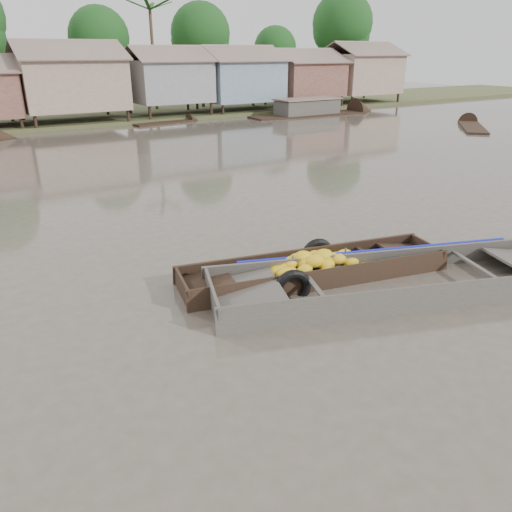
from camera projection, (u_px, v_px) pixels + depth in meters
ground at (314, 305)px, 9.98m from camera, size 120.00×120.00×0.00m
riverbank at (70, 75)px, 35.24m from camera, size 120.00×12.47×10.22m
banana_boat at (311, 269)px, 11.12m from camera, size 6.31×2.72×0.87m
viewer_boat at (397, 286)px, 10.61m from camera, size 8.33×4.66×0.65m
distant_boats at (259, 118)px, 35.64m from camera, size 46.51×15.97×1.38m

